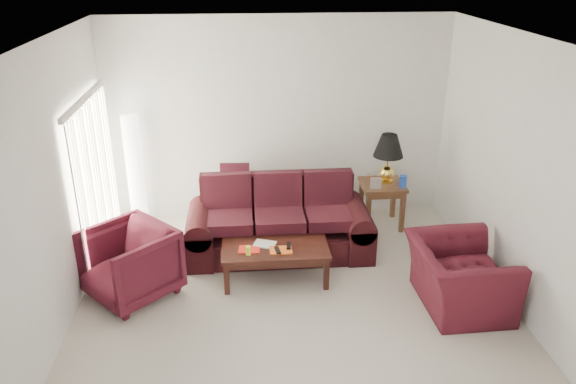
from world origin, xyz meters
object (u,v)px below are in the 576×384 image
(end_table, at_px, (381,204))
(coffee_table, at_px, (275,263))
(sofa, at_px, (279,219))
(armchair_left, at_px, (129,263))
(armchair_right, at_px, (459,276))
(floor_lamp, at_px, (135,172))

(end_table, bearing_deg, coffee_table, -140.10)
(sofa, xyz_separation_m, armchair_left, (-1.82, -0.88, -0.07))
(coffee_table, bearing_deg, armchair_right, 4.94)
(floor_lamp, distance_m, coffee_table, 2.59)
(end_table, relative_size, armchair_left, 0.71)
(end_table, height_order, coffee_table, end_table)
(armchair_left, bearing_deg, floor_lamp, 142.56)
(floor_lamp, relative_size, armchair_right, 1.49)
(coffee_table, bearing_deg, end_table, 64.22)
(floor_lamp, height_order, coffee_table, floor_lamp)
(sofa, distance_m, end_table, 1.73)
(end_table, height_order, floor_lamp, floor_lamp)
(sofa, relative_size, armchair_right, 2.11)
(armchair_right, xyz_separation_m, coffee_table, (-2.05, 0.72, -0.15))
(armchair_right, relative_size, coffee_table, 0.89)
(sofa, xyz_separation_m, end_table, (1.57, 0.71, -0.17))
(armchair_left, height_order, armchair_right, armchair_left)
(end_table, distance_m, armchair_left, 3.74)
(floor_lamp, height_order, armchair_left, floor_lamp)
(floor_lamp, xyz_separation_m, coffee_table, (1.90, -1.64, -0.63))
(armchair_left, distance_m, coffee_table, 1.75)
(end_table, xyz_separation_m, armchair_left, (-3.39, -1.58, 0.10))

